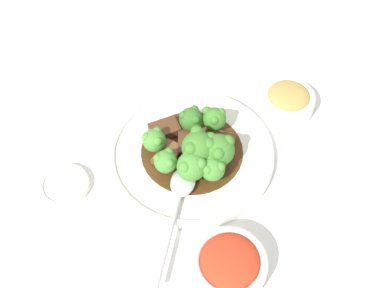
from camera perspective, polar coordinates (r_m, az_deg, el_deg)
ground_plane at (r=0.78m, az=-0.00°, el=-1.49°), size 4.00×4.00×0.00m
main_plate at (r=0.77m, az=-0.00°, el=-1.06°), size 0.28×0.28×0.02m
beef_strip_0 at (r=0.77m, az=2.29°, el=0.70°), size 0.06×0.06×0.01m
beef_strip_1 at (r=0.77m, az=-0.73°, el=0.38°), size 0.06×0.05×0.01m
beef_strip_2 at (r=0.78m, az=-3.51°, el=1.90°), size 0.06×0.06×0.02m
beef_strip_3 at (r=0.77m, az=4.11°, el=-0.01°), size 0.06×0.04×0.01m
beef_strip_4 at (r=0.75m, az=-3.14°, el=-1.33°), size 0.06×0.04×0.01m
broccoli_floret_0 at (r=0.72m, az=-3.35°, el=-2.20°), size 0.04×0.04×0.05m
broccoli_floret_1 at (r=0.71m, az=-0.05°, el=-2.78°), size 0.05×0.05×0.05m
broccoli_floret_2 at (r=0.72m, az=3.35°, el=-0.73°), size 0.05×0.05×0.06m
broccoli_floret_3 at (r=0.77m, az=-0.11°, el=3.21°), size 0.04×0.04×0.04m
broccoli_floret_4 at (r=0.72m, az=0.83°, el=-0.43°), size 0.06×0.06×0.07m
broccoli_floret_5 at (r=0.77m, az=2.88°, el=3.24°), size 0.04×0.04×0.05m
broccoli_floret_6 at (r=0.75m, az=-4.81°, el=0.51°), size 0.04×0.04×0.04m
broccoli_floret_7 at (r=0.71m, az=2.64°, el=-3.13°), size 0.04×0.04×0.05m
serving_spoon at (r=0.71m, az=-1.46°, el=-6.06°), size 0.20×0.07×0.01m
side_bowl_kimchi at (r=0.66m, az=4.75°, el=-14.97°), size 0.11×0.11×0.05m
side_bowl_appetizer at (r=0.85m, az=12.07°, el=5.44°), size 0.10×0.10×0.05m
sauce_dish at (r=0.77m, az=-15.82°, el=-5.02°), size 0.08×0.08×0.01m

